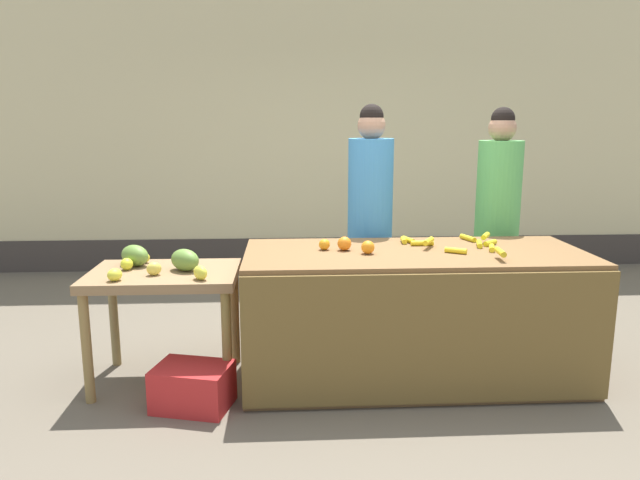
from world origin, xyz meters
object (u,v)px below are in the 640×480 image
produce_crate (193,387)px  produce_sack (278,310)px  vendor_woman_blue_shirt (370,224)px  vendor_woman_green_shirt (497,223)px

produce_crate → produce_sack: produce_sack is taller
produce_sack → produce_crate: bearing=-114.9°
vendor_woman_blue_shirt → produce_sack: vendor_woman_blue_shirt is taller
vendor_woman_blue_shirt → produce_crate: 1.81m
vendor_woman_green_shirt → produce_crate: vendor_woman_green_shirt is taller
vendor_woman_blue_shirt → produce_crate: vendor_woman_blue_shirt is taller
vendor_woman_blue_shirt → produce_sack: (-0.71, -0.02, -0.66)m
vendor_woman_blue_shirt → vendor_woman_green_shirt: vendor_woman_blue_shirt is taller
vendor_woman_green_shirt → vendor_woman_blue_shirt: bearing=-176.7°
vendor_woman_green_shirt → produce_crate: 2.62m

